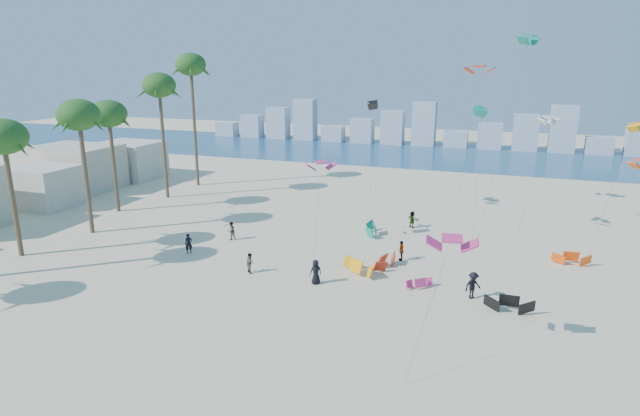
% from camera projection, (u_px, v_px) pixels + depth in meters
% --- Properties ---
extents(ground, '(220.00, 220.00, 0.00)m').
position_uv_depth(ground, '(174.00, 354.00, 29.10)').
color(ground, beige).
rests_on(ground, ground).
extents(ocean, '(220.00, 220.00, 0.00)m').
position_uv_depth(ocean, '(407.00, 153.00, 94.61)').
color(ocean, navy).
rests_on(ocean, ground).
extents(kitesurfer_near, '(0.74, 0.69, 1.70)m').
position_uv_depth(kitesurfer_near, '(189.00, 244.00, 44.32)').
color(kitesurfer_near, black).
rests_on(kitesurfer_near, ground).
extents(kitesurfer_mid, '(0.96, 0.94, 1.55)m').
position_uv_depth(kitesurfer_mid, '(250.00, 263.00, 40.26)').
color(kitesurfer_mid, gray).
rests_on(kitesurfer_mid, ground).
extents(kitesurfers_far, '(36.25, 17.12, 1.92)m').
position_uv_depth(kitesurfers_far, '(401.00, 254.00, 41.79)').
color(kitesurfers_far, black).
rests_on(kitesurfers_far, ground).
extents(grounded_kites, '(19.16, 14.78, 1.02)m').
position_uv_depth(grounded_kites, '(430.00, 262.00, 41.11)').
color(grounded_kites, red).
rests_on(grounded_kites, ground).
extents(flying_kites, '(28.78, 35.83, 18.62)m').
position_uv_depth(flying_kites, '(493.00, 111.00, 44.35)').
color(flying_kites, '#D02E76').
rests_on(flying_kites, ground).
extents(palm_row, '(7.09, 44.80, 16.88)m').
position_uv_depth(palm_row, '(63.00, 107.00, 47.70)').
color(palm_row, brown).
rests_on(palm_row, ground).
extents(beachfront_buildings, '(11.50, 43.00, 6.00)m').
position_uv_depth(beachfront_buildings, '(22.00, 184.00, 58.06)').
color(beachfront_buildings, beige).
rests_on(beachfront_buildings, ground).
extents(distant_skyline, '(85.00, 3.00, 8.40)m').
position_uv_depth(distant_skyline, '(411.00, 129.00, 103.27)').
color(distant_skyline, '#9EADBF').
rests_on(distant_skyline, ground).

